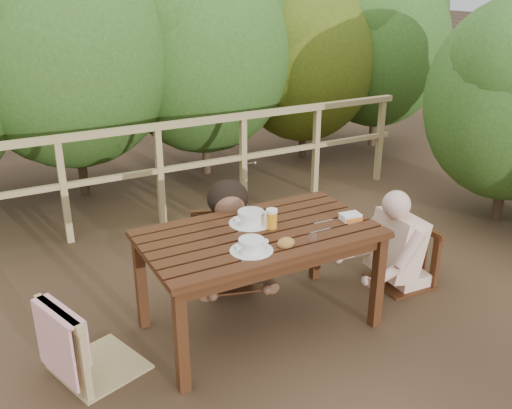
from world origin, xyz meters
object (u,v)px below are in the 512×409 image
table (259,280)px  soup_near (251,246)px  woman (224,200)px  chair_right (405,233)px  chair_far (226,223)px  soup_far (251,218)px  butter_tub (350,218)px  diner_right (411,206)px  bread_roll (286,243)px  tumbler (313,239)px  beer_glass (272,220)px  chair_left (92,300)px

table → soup_near: (-0.18, -0.22, 0.40)m
table → woman: (0.07, 0.70, 0.33)m
chair_right → chair_far: bearing=-116.7°
soup_far → butter_tub: 0.68m
diner_right → chair_far: bearing=63.9°
chair_right → soup_near: bearing=-78.8°
diner_right → butter_tub: diner_right is taller
bread_roll → woman: bearing=88.1°
soup_far → tumbler: soup_far is taller
chair_far → beer_glass: 0.73m
diner_right → tumbler: (-1.09, -0.29, 0.09)m
beer_glass → butter_tub: size_ratio=1.07×
woman → butter_tub: (0.56, -0.83, 0.05)m
soup_near → bread_roll: size_ratio=2.28×
soup_near → butter_tub: bearing=6.1°
beer_glass → butter_tub: beer_glass is taller
woman → soup_near: (-0.25, -0.92, 0.07)m
chair_right → soup_near: (-1.46, -0.21, 0.32)m
chair_left → soup_near: chair_left is taller
table → chair_far: chair_far is taller
woman → diner_right: woman is taller
tumbler → soup_near: bearing=168.8°
soup_far → butter_tub: bearing=-24.0°
diner_right → beer_glass: bearing=92.2°
chair_far → butter_tub: bearing=-39.3°
beer_glass → soup_far: bearing=121.1°
chair_left → tumbler: (1.33, -0.36, 0.25)m
soup_far → bread_roll: bearing=-86.1°
table → woman: woman is taller
chair_left → chair_far: chair_far is taller
soup_far → tumbler: size_ratio=4.47×
chair_right → beer_glass: (-1.19, 0.02, 0.35)m
soup_near → butter_tub: 0.82m
chair_right → woman: bearing=-117.4°
chair_left → woman: size_ratio=0.72×
chair_right → bread_roll: chair_right is taller
soup_far → table: bearing=-94.4°
soup_near → beer_glass: 0.35m
soup_far → tumbler: 0.49m
tumbler → beer_glass: bearing=112.5°
diner_right → butter_tub: bearing=103.4°
chair_far → chair_right: (1.21, -0.69, -0.07)m
diner_right → beer_glass: (-1.22, 0.02, 0.13)m
woman → bread_roll: woman is taller
table → chair_right: size_ratio=1.78×
table → tumbler: bearing=-53.7°
soup_near → table: bearing=51.3°
tumbler → chair_far: bearing=98.7°
chair_left → chair_right: (2.39, -0.07, -0.06)m
woman → diner_right: bearing=166.1°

